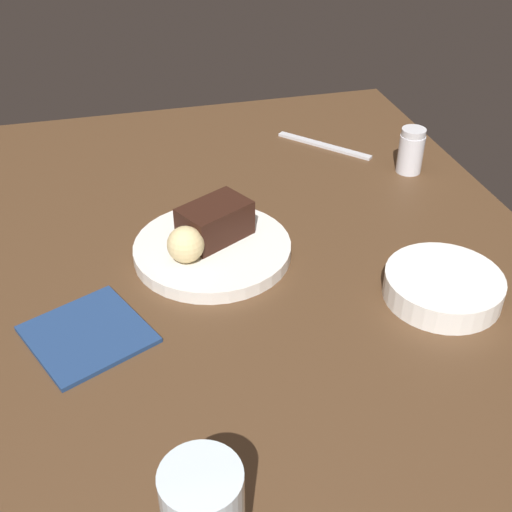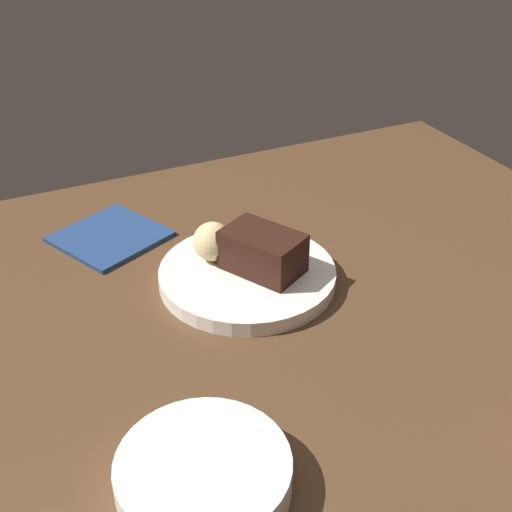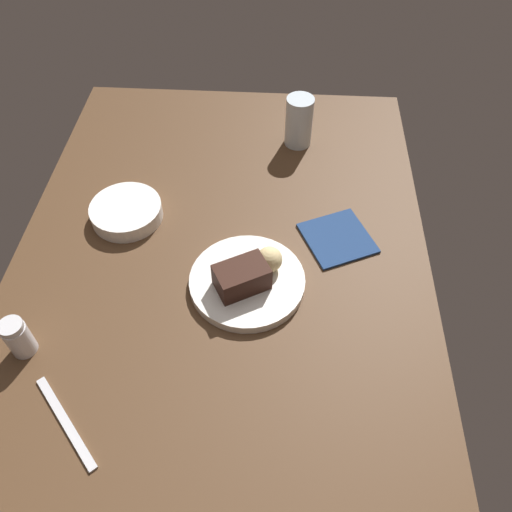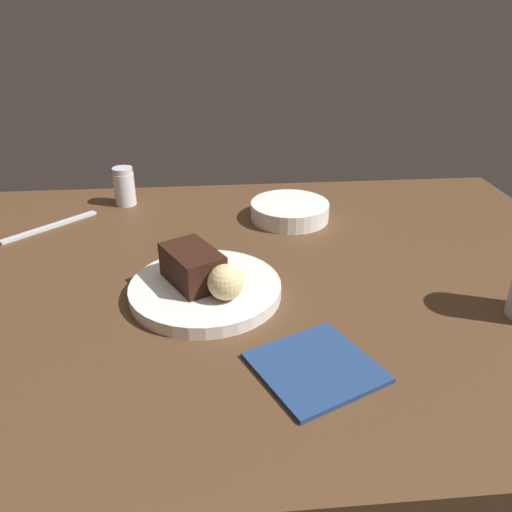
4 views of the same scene
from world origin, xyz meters
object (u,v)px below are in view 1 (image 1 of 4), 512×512
(side_bowl, at_px, (443,286))
(dessert_plate, at_px, (212,250))
(butter_knife, at_px, (324,146))
(folded_napkin, at_px, (88,334))
(chocolate_cake_slice, at_px, (215,221))
(bread_roll, at_px, (186,245))
(salt_shaker, at_px, (411,151))

(side_bowl, bearing_deg, dessert_plate, -121.34)
(butter_knife, bearing_deg, folded_napkin, 90.66)
(dessert_plate, xyz_separation_m, side_bowl, (0.16, 0.27, 0.01))
(dessert_plate, relative_size, chocolate_cake_slice, 2.29)
(side_bowl, relative_size, folded_napkin, 1.15)
(bread_roll, bearing_deg, salt_shaker, 114.80)
(bread_roll, distance_m, salt_shaker, 0.46)
(chocolate_cake_slice, distance_m, folded_napkin, 0.24)
(dessert_plate, distance_m, side_bowl, 0.32)
(dessert_plate, relative_size, bread_roll, 4.41)
(dessert_plate, height_order, folded_napkin, dessert_plate)
(side_bowl, height_order, folded_napkin, side_bowl)
(dessert_plate, relative_size, butter_knife, 1.17)
(salt_shaker, distance_m, side_bowl, 0.35)
(chocolate_cake_slice, relative_size, butter_knife, 0.51)
(dessert_plate, bearing_deg, chocolate_cake_slice, 153.80)
(dessert_plate, bearing_deg, bread_roll, -54.61)
(bread_roll, bearing_deg, folded_napkin, -54.05)
(side_bowl, relative_size, butter_knife, 0.80)
(bread_roll, height_order, side_bowl, bread_roll)
(salt_shaker, height_order, side_bowl, salt_shaker)
(butter_knife, bearing_deg, dessert_plate, 94.79)
(folded_napkin, bearing_deg, chocolate_cake_slice, 127.97)
(salt_shaker, relative_size, side_bowl, 0.52)
(chocolate_cake_slice, height_order, salt_shaker, salt_shaker)
(chocolate_cake_slice, xyz_separation_m, side_bowl, (0.18, 0.26, -0.03))
(chocolate_cake_slice, bearing_deg, folded_napkin, -52.03)
(dessert_plate, xyz_separation_m, chocolate_cake_slice, (-0.02, 0.01, 0.04))
(chocolate_cake_slice, xyz_separation_m, folded_napkin, (0.15, -0.19, -0.04))
(chocolate_cake_slice, bearing_deg, dessert_plate, -26.20)
(side_bowl, distance_m, folded_napkin, 0.45)
(salt_shaker, bearing_deg, folded_napkin, -62.20)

